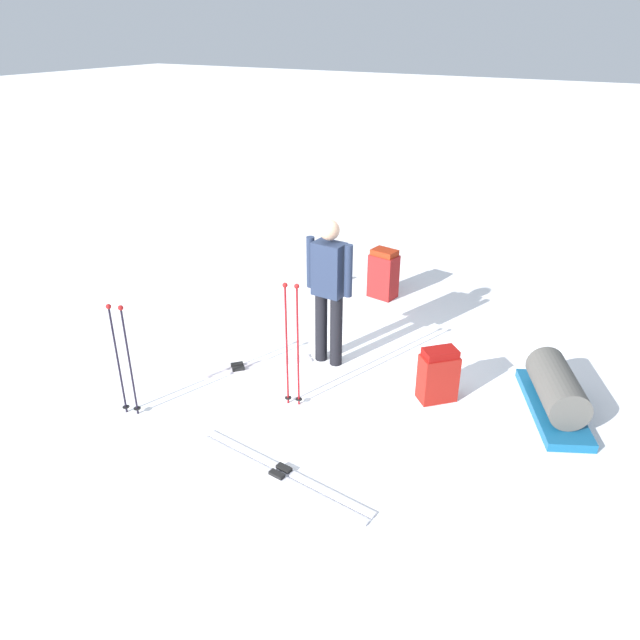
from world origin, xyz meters
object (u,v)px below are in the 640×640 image
(ski_pair_far, at_px, (281,473))
(backpack_bright, at_px, (438,375))
(skier_standing, at_px, (329,286))
(ski_poles_planted_far, at_px, (123,355))
(thermos_bottle, at_px, (331,278))
(ski_poles_planted_near, at_px, (292,340))
(gear_sled, at_px, (556,392))
(ski_pair_near, at_px, (238,368))
(backpack_large_dark, at_px, (383,274))

(ski_pair_far, distance_m, backpack_bright, 1.97)
(skier_standing, xyz_separation_m, ski_poles_planted_far, (1.23, 1.88, -0.28))
(thermos_bottle, bearing_deg, ski_poles_planted_near, 111.42)
(gear_sled, xyz_separation_m, thermos_bottle, (3.50, -1.72, -0.09))
(ski_pair_near, bearing_deg, thermos_bottle, -85.09)
(backpack_bright, relative_size, ski_poles_planted_near, 0.43)
(ski_poles_planted_far, distance_m, gear_sled, 4.29)
(ski_poles_planted_near, relative_size, ski_poles_planted_far, 1.12)
(ski_pair_near, relative_size, thermos_bottle, 5.20)
(ski_pair_far, bearing_deg, backpack_large_dark, -78.65)
(skier_standing, relative_size, backpack_large_dark, 2.40)
(gear_sled, bearing_deg, thermos_bottle, -26.14)
(backpack_large_dark, bearing_deg, ski_poles_planted_far, 75.11)
(backpack_large_dark, distance_m, thermos_bottle, 0.86)
(ski_pair_near, bearing_deg, ski_poles_planted_far, 70.70)
(skier_standing, xyz_separation_m, backpack_large_dark, (0.21, -1.98, -0.61))
(skier_standing, distance_m, ski_pair_near, 1.41)
(gear_sled, bearing_deg, ski_pair_far, 48.90)
(skier_standing, bearing_deg, backpack_bright, 174.82)
(ski_poles_planted_near, xyz_separation_m, thermos_bottle, (1.14, -2.90, -0.62))
(gear_sled, height_order, thermos_bottle, gear_sled)
(skier_standing, relative_size, backpack_bright, 2.89)
(skier_standing, xyz_separation_m, thermos_bottle, (1.04, -1.96, -0.82))
(backpack_bright, bearing_deg, ski_pair_near, 14.17)
(gear_sled, bearing_deg, ski_poles_planted_far, 29.94)
(ski_pair_near, bearing_deg, ski_poles_planted_near, 163.82)
(ski_pair_near, distance_m, backpack_large_dark, 2.74)
(ski_pair_near, height_order, backpack_bright, backpack_bright)
(ski_poles_planted_far, relative_size, gear_sled, 0.87)
(skier_standing, height_order, ski_pair_far, skier_standing)
(skier_standing, height_order, gear_sled, skier_standing)
(backpack_large_dark, bearing_deg, backpack_bright, 126.58)
(backpack_large_dark, height_order, ski_poles_planted_near, ski_poles_planted_near)
(gear_sled, bearing_deg, skier_standing, 5.75)
(skier_standing, height_order, ski_poles_planted_far, skier_standing)
(ski_poles_planted_near, bearing_deg, ski_pair_near, -16.18)
(ski_pair_far, xyz_separation_m, ski_poles_planted_far, (1.81, -0.03, 0.66))
(ski_pair_near, xyz_separation_m, ski_poles_planted_far, (0.42, 1.21, 0.66))
(backpack_bright, height_order, ski_poles_planted_near, ski_poles_planted_near)
(ski_poles_planted_near, bearing_deg, thermos_bottle, -68.58)
(backpack_large_dark, relative_size, ski_poles_planted_far, 0.59)
(backpack_large_dark, height_order, backpack_bright, backpack_large_dark)
(ski_pair_far, distance_m, backpack_large_dark, 3.99)
(backpack_bright, xyz_separation_m, thermos_bottle, (2.39, -2.09, -0.16))
(skier_standing, relative_size, thermos_bottle, 6.54)
(gear_sled, relative_size, thermos_bottle, 5.35)
(ski_pair_near, xyz_separation_m, gear_sled, (-3.27, -0.92, 0.21))
(ski_pair_near, bearing_deg, backpack_large_dark, -102.80)
(skier_standing, bearing_deg, gear_sled, -174.25)
(ski_pair_near, xyz_separation_m, backpack_large_dark, (-0.60, -2.65, 0.34))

